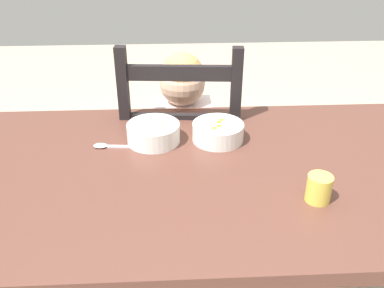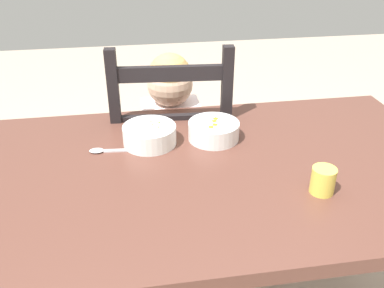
% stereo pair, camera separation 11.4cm
% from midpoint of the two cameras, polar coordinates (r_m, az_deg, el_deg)
% --- Properties ---
extents(dining_table, '(1.51, 0.82, 0.78)m').
position_cam_midpoint_polar(dining_table, '(1.26, 3.35, -7.40)').
color(dining_table, brown).
rests_on(dining_table, ground).
extents(dining_chair, '(0.45, 0.45, 1.03)m').
position_cam_midpoint_polar(dining_chair, '(1.74, 0.60, -3.59)').
color(dining_chair, black).
rests_on(dining_chair, ground).
extents(child_figure, '(0.32, 0.31, 0.96)m').
position_cam_midpoint_polar(child_figure, '(1.66, 0.78, 0.95)').
color(child_figure, white).
rests_on(child_figure, ground).
extents(bowl_of_peas, '(0.16, 0.16, 0.06)m').
position_cam_midpoint_polar(bowl_of_peas, '(1.32, -2.73, 1.52)').
color(bowl_of_peas, white).
rests_on(bowl_of_peas, dining_table).
extents(bowl_of_carrots, '(0.16, 0.16, 0.06)m').
position_cam_midpoint_polar(bowl_of_carrots, '(1.33, 5.96, 1.65)').
color(bowl_of_carrots, white).
rests_on(bowl_of_carrots, dining_table).
extents(spoon, '(0.14, 0.03, 0.01)m').
position_cam_midpoint_polar(spoon, '(1.31, -8.88, -0.32)').
color(spoon, silver).
rests_on(spoon, dining_table).
extents(drinking_cup, '(0.06, 0.06, 0.07)m').
position_cam_midpoint_polar(drinking_cup, '(1.12, 19.52, -5.72)').
color(drinking_cup, '#E0CB4C').
rests_on(drinking_cup, dining_table).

